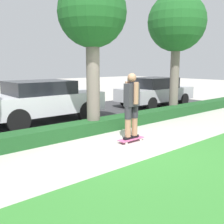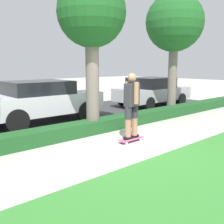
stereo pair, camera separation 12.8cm
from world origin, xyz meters
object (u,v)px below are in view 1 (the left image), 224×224
Objects in this scene: parked_car_rear at (155,91)px; tree_mid at (92,17)px; skateboard at (131,139)px; parked_car_middle at (42,100)px; tree_far at (177,24)px; skater_person at (132,104)px.

tree_mid is at bearing -157.72° from parked_car_rear.
parked_car_middle is at bearing 99.97° from skateboard.
parked_car_middle is at bearing 157.81° from tree_far.
parked_car_rear is (5.39, 2.24, -2.62)m from tree_mid.
skateboard is at bearing -144.95° from parked_car_rear.
parked_car_rear is at bearing -1.00° from parked_car_middle.
skater_person is 5.27m from tree_far.
parked_car_middle is (-0.67, 3.80, 0.72)m from skateboard.
tree_mid is 0.92× the size of tree_far.
skater_person is 0.42× the size of parked_car_middle.
skater_person is 6.44m from parked_car_rear.
tree_mid is at bearing 95.32° from skateboard.
tree_mid is (-0.14, 1.48, 3.27)m from skateboard.
tree_mid is 1.09× the size of parked_car_middle.
tree_mid is 1.13× the size of parked_car_rear.
parked_car_rear is at bearing 35.30° from skateboard.
parked_car_rear is (5.25, 3.72, -0.27)m from skater_person.
skateboard is at bearing -80.28° from parked_car_middle.
parked_car_middle is 1.03× the size of parked_car_rear.
parked_car_rear reaches higher than skateboard.
skater_person is 0.44× the size of parked_car_rear.
tree_mid is 4.37m from tree_far.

